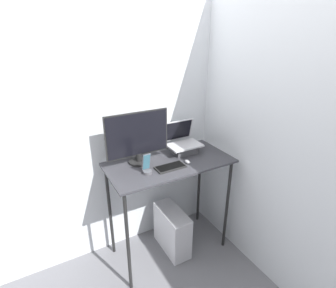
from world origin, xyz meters
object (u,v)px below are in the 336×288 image
computer_tower (172,230)px  laptop (183,145)px  cell_phone (147,168)px  keyboard (170,167)px  monitor (138,138)px  mouse (187,162)px

computer_tower → laptop: bearing=33.7°
laptop → cell_phone: laptop is taller
computer_tower → cell_phone: bearing=-164.0°
laptop → keyboard: size_ratio=1.22×
keyboard → monitor: bearing=131.5°
monitor → keyboard: 0.38m
monitor → keyboard: bearing=-48.5°
keyboard → mouse: mouse is taller
keyboard → computer_tower: bearing=50.9°
mouse → computer_tower: bearing=135.9°
cell_phone → computer_tower: 0.90m
monitor → laptop: bearing=-0.3°
computer_tower → mouse: bearing=-44.1°
laptop → mouse: laptop is taller
mouse → cell_phone: size_ratio=0.36×
laptop → cell_phone: (-0.49, -0.21, -0.03)m
cell_phone → computer_tower: bearing=16.0°
keyboard → cell_phone: bearing=176.8°
laptop → computer_tower: size_ratio=0.69×
keyboard → cell_phone: (-0.22, 0.01, 0.04)m
laptop → monitor: bearing=179.7°
monitor → mouse: bearing=-30.8°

